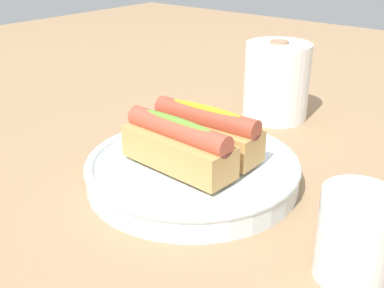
{
  "coord_description": "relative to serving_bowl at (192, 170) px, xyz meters",
  "views": [
    {
      "loc": [
        0.37,
        -0.42,
        0.3
      ],
      "look_at": [
        0.03,
        -0.0,
        0.06
      ],
      "focal_mm": 44.48,
      "sensor_mm": 36.0,
      "label": 1
    }
  ],
  "objects": [
    {
      "name": "hotdog_back",
      "position": [
        -0.0,
        0.03,
        0.04
      ],
      "size": [
        0.15,
        0.05,
        0.06
      ],
      "color": "tan",
      "rests_on": "serving_bowl"
    },
    {
      "name": "serving_bowl",
      "position": [
        0.0,
        0.0,
        0.0
      ],
      "size": [
        0.27,
        0.27,
        0.04
      ],
      "color": "silver",
      "rests_on": "ground_plane"
    },
    {
      "name": "hotdog_front",
      "position": [
        0.0,
        -0.03,
        0.04
      ],
      "size": [
        0.15,
        0.06,
        0.06
      ],
      "color": "tan",
      "rests_on": "serving_bowl"
    },
    {
      "name": "ground_plane",
      "position": [
        -0.03,
        0.0,
        -0.02
      ],
      "size": [
        2.4,
        2.4,
        0.0
      ],
      "primitive_type": "plane",
      "color": "#9E7A56"
    },
    {
      "name": "water_glass",
      "position": [
        0.23,
        -0.05,
        0.02
      ],
      "size": [
        0.07,
        0.07,
        0.09
      ],
      "color": "white",
      "rests_on": "ground_plane"
    },
    {
      "name": "paper_towel_roll",
      "position": [
        -0.04,
        0.28,
        0.05
      ],
      "size": [
        0.11,
        0.11,
        0.13
      ],
      "color": "white",
      "rests_on": "ground_plane"
    }
  ]
}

